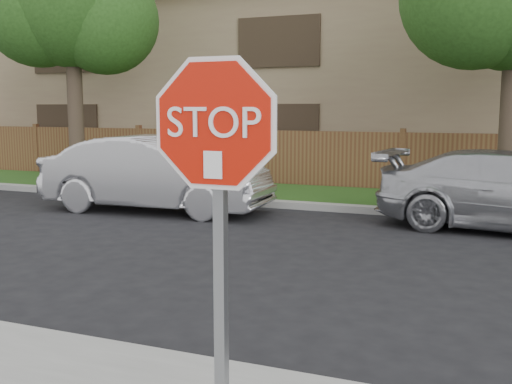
% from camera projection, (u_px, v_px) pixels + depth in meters
% --- Properties ---
extents(ground, '(90.00, 90.00, 0.00)m').
position_uv_depth(ground, '(205.00, 367.00, 5.21)').
color(ground, black).
rests_on(ground, ground).
extents(far_curb, '(70.00, 0.30, 0.15)m').
position_uv_depth(far_curb, '(378.00, 210.00, 12.69)').
color(far_curb, gray).
rests_on(far_curb, ground).
extents(grass_strip, '(70.00, 3.00, 0.12)m').
position_uv_depth(grass_strip, '(391.00, 200.00, 14.20)').
color(grass_strip, '#1E4714').
rests_on(grass_strip, ground).
extents(fence, '(70.00, 0.12, 1.60)m').
position_uv_depth(fence, '(402.00, 163.00, 15.57)').
color(fence, '#53301D').
rests_on(fence, ground).
extents(apartment_building, '(35.20, 9.20, 7.20)m').
position_uv_depth(apartment_building, '(429.00, 69.00, 20.33)').
color(apartment_building, '#897155').
rests_on(apartment_building, ground).
extents(stop_sign, '(1.01, 0.13, 2.55)m').
position_uv_depth(stop_sign, '(217.00, 182.00, 3.28)').
color(stop_sign, gray).
rests_on(stop_sign, sidewalk_near).
extents(sedan_left, '(5.02, 1.99, 1.63)m').
position_uv_depth(sedan_left, '(157.00, 174.00, 12.92)').
color(sedan_left, silver).
rests_on(sedan_left, ground).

